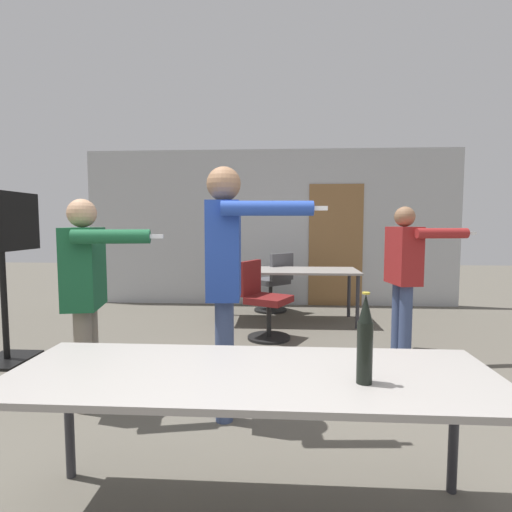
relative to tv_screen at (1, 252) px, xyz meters
name	(u,v)px	position (x,y,z in m)	size (l,w,h in m)	color
back_wall	(272,228)	(2.64, 3.03, 0.19)	(6.31, 0.12, 2.63)	#B2B5B7
conference_table_near	(252,385)	(2.65, -2.07, -0.44)	(2.18, 0.74, 0.74)	gray
conference_table_far	(288,274)	(2.89, 1.84, -0.44)	(1.96, 0.79, 0.74)	gray
tv_screen	(1,252)	(0.00, 0.00, 0.00)	(0.44, 1.23, 1.73)	black
person_far_watching	(404,267)	(4.08, 0.46, -0.17)	(0.80, 0.62, 1.58)	#3D4C75
person_center_tall	(86,283)	(1.31, -0.90, -0.17)	(0.81, 0.60, 1.58)	slate
person_left_plaid	(226,266)	(2.39, -0.99, -0.01)	(0.82, 0.59, 1.80)	#3D4C75
office_chair_side_rolled	(263,302)	(2.57, 0.99, -0.67)	(0.66, 0.63, 0.94)	black
office_chair_far_left	(274,284)	(2.68, 2.44, -0.68)	(0.68, 0.69, 0.94)	black
beer_bottle	(365,341)	(3.12, -2.17, -0.19)	(0.07, 0.07, 0.38)	black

